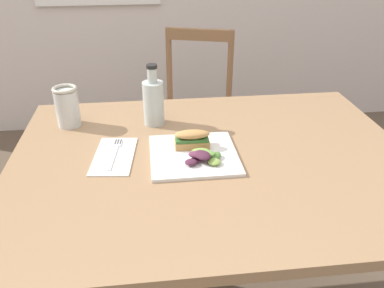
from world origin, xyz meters
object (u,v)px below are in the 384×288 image
Objects in this scene: chair_wooden_far at (195,113)px; plate_lunch at (194,155)px; fork_on_napkin at (115,151)px; dining_table at (212,190)px; sandwich_half_front at (192,139)px; bottle_cold_brew at (154,104)px; mason_jar_iced_tea at (67,108)px.

chair_wooden_far is 1.01m from plate_lunch.
plate_lunch reaches higher than fork_on_napkin.
sandwich_half_front is (-0.06, 0.05, 0.16)m from dining_table.
chair_wooden_far is at bearing 86.04° from dining_table.
bottle_cold_brew is (-0.11, 0.20, 0.03)m from sandwich_half_front.
dining_table is 11.19× the size of sandwich_half_front.
plate_lunch is at bearing -97.43° from chair_wooden_far.
dining_table is 8.70× the size of mason_jar_iced_tea.
sandwich_half_front is at bearing 141.06° from dining_table.
bottle_cold_brew is at bearing 123.74° from dining_table.
mason_jar_iced_tea reaches higher than fork_on_napkin.
plate_lunch is 0.24m from fork_on_napkin.
bottle_cold_brew reaches higher than sandwich_half_front.
chair_wooden_far reaches higher than dining_table.
mason_jar_iced_tea is (-0.52, -0.70, 0.35)m from chair_wooden_far.
sandwich_half_front is 0.51× the size of bottle_cold_brew.
fork_on_napkin is (-0.23, 0.05, 0.00)m from plate_lunch.
dining_table is at bearing -10.59° from fork_on_napkin.
mason_jar_iced_tea is (-0.40, 0.26, 0.06)m from plate_lunch.
fork_on_napkin is at bearing -123.03° from bottle_cold_brew.
chair_wooden_far is 8.07× the size of sandwich_half_front.
chair_wooden_far is 1.02m from fork_on_napkin.
fork_on_napkin is 0.28m from mason_jar_iced_tea.
mason_jar_iced_tea is at bearing 149.43° from dining_table.
mason_jar_iced_tea is at bearing 127.45° from fork_on_napkin.
chair_wooden_far is 0.94m from mason_jar_iced_tea.
dining_table is at bearing -38.94° from sandwich_half_front.
fork_on_napkin is (-0.29, 0.05, 0.13)m from dining_table.
sandwich_half_front is at bearing 90.02° from plate_lunch.
mason_jar_iced_tea is at bearing -127.04° from chair_wooden_far.
mason_jar_iced_tea is at bearing 150.79° from sandwich_half_front.
bottle_cold_brew is at bearing 56.97° from fork_on_napkin.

